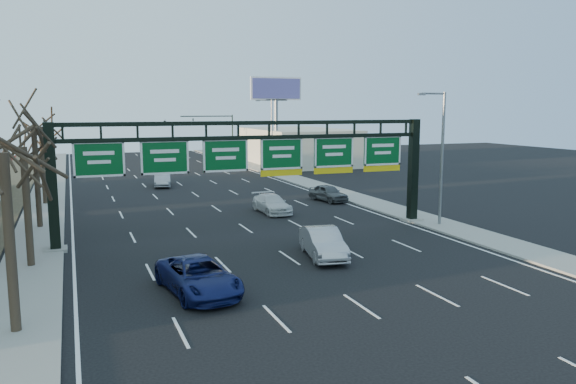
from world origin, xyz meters
name	(u,v)px	position (x,y,z in m)	size (l,w,h in m)	color
ground	(304,267)	(0.00, 0.00, 0.00)	(160.00, 160.00, 0.00)	black
sidewalk_left	(43,214)	(-12.80, 20.00, 0.06)	(3.00, 120.00, 0.12)	gray
sidewalk_right	(348,195)	(12.80, 20.00, 0.06)	(3.00, 120.00, 0.12)	gray
lane_markings	(210,204)	(0.00, 20.00, 0.01)	(21.60, 120.00, 0.01)	white
sign_gantry	(257,162)	(0.16, 8.00, 4.63)	(24.60, 1.20, 7.20)	black
building_right_distant	(297,146)	(20.00, 50.00, 2.50)	(12.00, 20.00, 5.00)	beige
tree_near	(1,122)	(-12.80, -4.00, 7.48)	(3.60, 3.60, 8.86)	#2F231A
tree_gantry	(22,126)	(-12.80, 5.00, 7.11)	(3.60, 3.60, 8.48)	#2F231A
tree_mid	(32,110)	(-12.80, 15.00, 7.85)	(3.60, 3.60, 9.24)	#2F231A
tree_far	(40,114)	(-12.80, 25.00, 7.48)	(3.60, 3.60, 8.86)	#2F231A
streetlight_near	(441,151)	(12.47, 6.00, 5.08)	(2.15, 0.22, 9.00)	slate
streetlight_far	(271,132)	(12.47, 40.00, 5.08)	(2.15, 0.22, 9.00)	slate
billboard_right	(276,100)	(15.00, 44.98, 9.06)	(7.00, 0.50, 12.00)	slate
traffic_signal_mast	(191,125)	(5.69, 55.00, 5.50)	(10.16, 0.54, 7.00)	black
car_blue_suv	(198,276)	(-5.79, -1.99, 0.76)	(2.52, 5.48, 1.52)	#131B53
car_silver_sedan	(323,243)	(1.73, 1.42, 0.79)	(1.68, 4.82, 1.59)	#A8A8AD
car_white_wagon	(272,204)	(3.55, 14.72, 0.69)	(1.93, 4.74, 1.38)	silver
car_grey_far	(328,193)	(9.90, 18.02, 0.71)	(1.68, 4.18, 1.42)	#474A4D
car_silver_distant	(162,179)	(-1.99, 32.53, 0.74)	(1.57, 4.51, 1.49)	#A5A6AA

